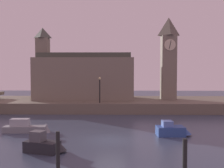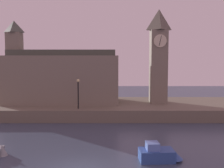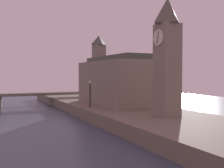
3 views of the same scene
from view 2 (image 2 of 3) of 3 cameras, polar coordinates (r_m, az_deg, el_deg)
far_embankment at (r=38.83m, az=-3.40°, el=-4.99°), size 70.00×12.00×1.50m
clock_tower at (r=39.05m, az=9.53°, el=5.96°), size 2.50×2.54×12.91m
parliament_hall at (r=39.52m, az=-10.61°, el=1.52°), size 15.47×6.89×11.40m
streetlamp at (r=33.97m, az=-7.04°, el=-1.27°), size 0.36×0.36×3.65m
boat_tour_blue at (r=21.50m, az=9.85°, el=-14.05°), size 3.33×1.70×1.41m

